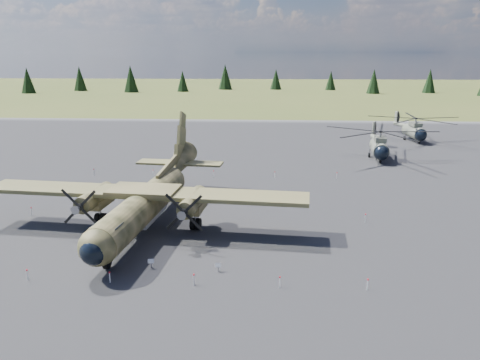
{
  "coord_description": "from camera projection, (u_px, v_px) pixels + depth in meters",
  "views": [
    {
      "loc": [
        7.0,
        -42.96,
        15.78
      ],
      "look_at": [
        4.31,
        2.0,
        3.47
      ],
      "focal_mm": 35.0,
      "sensor_mm": 36.0,
      "label": 1
    }
  ],
  "objects": [
    {
      "name": "ground",
      "position": [
        195.0,
        219.0,
        45.93
      ],
      "size": [
        500.0,
        500.0,
        0.0
      ],
      "primitive_type": "plane",
      "color": "#515425",
      "rests_on": "ground"
    },
    {
      "name": "info_placard_left",
      "position": [
        151.0,
        262.0,
        35.32
      ],
      "size": [
        0.48,
        0.27,
        0.72
      ],
      "rotation": [
        0.0,
        0.0,
        0.18
      ],
      "color": "gray",
      "rests_on": "ground"
    },
    {
      "name": "info_placard_right",
      "position": [
        218.0,
        266.0,
        34.74
      ],
      "size": [
        0.46,
        0.27,
        0.67
      ],
      "rotation": [
        0.0,
        0.0,
        0.23
      ],
      "color": "gray",
      "rests_on": "ground"
    },
    {
      "name": "treeline",
      "position": [
        127.0,
        187.0,
        39.38
      ],
      "size": [
        344.09,
        340.89,
        10.92
      ],
      "color": "black",
      "rests_on": "ground"
    },
    {
      "name": "helicopter_mid",
      "position": [
        414.0,
        124.0,
        85.44
      ],
      "size": [
        18.29,
        20.76,
        4.34
      ],
      "rotation": [
        0.0,
        0.0,
        0.07
      ],
      "color": "slate",
      "rests_on": "ground"
    },
    {
      "name": "barrier_fence",
      "position": [
        190.0,
        214.0,
        45.74
      ],
      "size": [
        33.12,
        29.62,
        0.85
      ],
      "color": "white",
      "rests_on": "ground"
    },
    {
      "name": "transport_plane",
      "position": [
        148.0,
        196.0,
        43.54
      ],
      "size": [
        29.91,
        27.08,
        9.84
      ],
      "rotation": [
        0.0,
        0.0,
        -0.09
      ],
      "color": "#37381E",
      "rests_on": "ground"
    },
    {
      "name": "apron",
      "position": [
        208.0,
        190.0,
        55.55
      ],
      "size": [
        120.0,
        120.0,
        0.04
      ],
      "primitive_type": "cube",
      "color": "#515055",
      "rests_on": "ground"
    },
    {
      "name": "helicopter_near",
      "position": [
        380.0,
        139.0,
        70.64
      ],
      "size": [
        19.48,
        21.57,
        4.46
      ],
      "rotation": [
        0.0,
        0.0,
        -0.12
      ],
      "color": "slate",
      "rests_on": "ground"
    }
  ]
}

